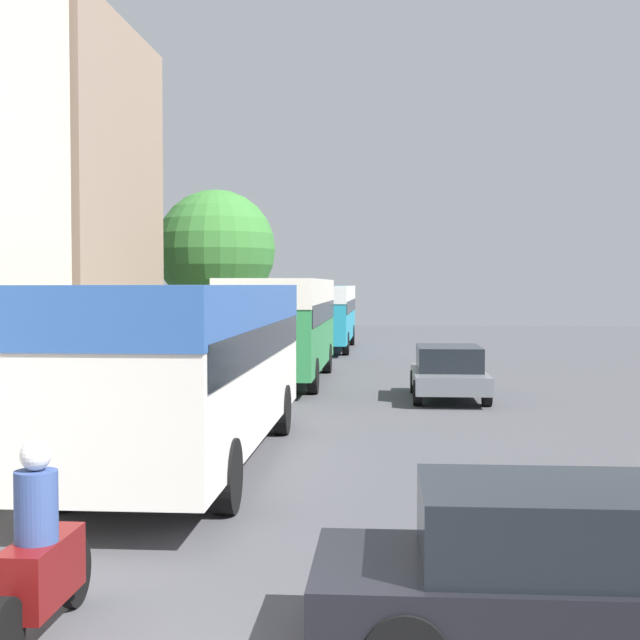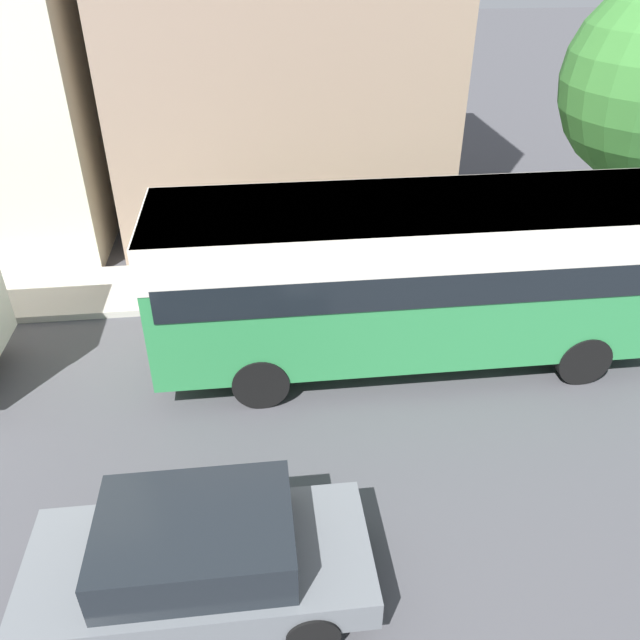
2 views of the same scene
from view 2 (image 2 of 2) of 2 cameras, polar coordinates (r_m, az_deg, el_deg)
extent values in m
cube|color=gray|center=(17.25, -3.89, 25.88)|extent=(6.03, 8.16, 10.57)
cube|color=#2D8447|center=(11.60, 8.74, 4.33)|extent=(2.60, 9.52, 2.69)
cube|color=silver|center=(11.19, 9.13, 8.58)|extent=(2.62, 9.57, 0.81)
cube|color=black|center=(11.45, 8.87, 5.82)|extent=(2.65, 9.14, 0.59)
cylinder|color=black|center=(14.20, 18.71, 2.27)|extent=(0.28, 1.00, 1.00)
cylinder|color=black|center=(12.43, 22.88, -3.28)|extent=(0.28, 1.00, 1.00)
cylinder|color=black|center=(12.94, -5.82, 0.88)|extent=(0.28, 1.00, 1.00)
cylinder|color=black|center=(10.97, -5.45, -5.63)|extent=(0.28, 1.00, 1.00)
cube|color=slate|center=(8.40, -10.87, -21.19)|extent=(1.86, 4.21, 0.45)
cube|color=black|center=(7.98, -11.29, -18.87)|extent=(1.63, 2.31, 0.63)
cylinder|color=black|center=(9.07, -1.85, -17.27)|extent=(0.22, 0.64, 0.64)
cylinder|color=black|center=(8.07, -0.66, -26.51)|extent=(0.22, 0.64, 0.64)
cylinder|color=black|center=(9.33, -18.87, -17.81)|extent=(0.22, 0.64, 0.64)
cylinder|color=#232838|center=(14.97, 2.09, 6.02)|extent=(0.35, 0.35, 0.86)
cylinder|color=#4C6B4C|center=(14.64, 2.15, 8.78)|extent=(0.43, 0.43, 0.72)
sphere|color=tan|center=(14.45, 2.18, 10.50)|extent=(0.23, 0.23, 0.23)
cylinder|color=brown|center=(16.99, 26.64, 8.88)|extent=(0.36, 0.36, 2.50)
camera|label=1|loc=(25.67, -77.67, -3.39)|focal=50.00mm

